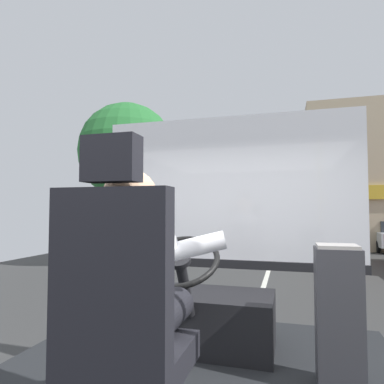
% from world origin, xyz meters
% --- Properties ---
extents(ground, '(18.00, 44.00, 0.06)m').
position_xyz_m(ground, '(0.00, 8.80, -0.02)').
color(ground, '#343434').
extents(driver_seat, '(0.48, 0.48, 1.32)m').
position_xyz_m(driver_seat, '(-0.09, -0.37, 1.35)').
color(driver_seat, black).
rests_on(driver_seat, bus_floor).
extents(bus_driver, '(0.75, 0.57, 0.75)m').
position_xyz_m(bus_driver, '(-0.09, -0.26, 1.52)').
color(bus_driver, black).
rests_on(bus_driver, driver_seat).
extents(steering_console, '(1.10, 1.02, 0.86)m').
position_xyz_m(steering_console, '(-0.09, 0.87, 1.01)').
color(steering_console, black).
rests_on(steering_console, bus_floor).
extents(fare_box, '(0.25, 0.22, 0.83)m').
position_xyz_m(fare_box, '(0.84, 0.53, 1.20)').
color(fare_box, '#333338').
rests_on(fare_box, bus_floor).
extents(windshield_panel, '(2.50, 0.08, 1.48)m').
position_xyz_m(windshield_panel, '(0.00, 1.62, 1.84)').
color(windshield_panel, silver).
extents(street_tree, '(3.11, 3.11, 5.26)m').
position_xyz_m(street_tree, '(-4.42, 8.27, 3.68)').
color(street_tree, '#4C3828').
rests_on(street_tree, ground).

